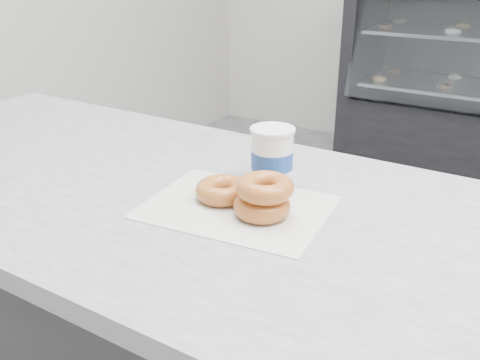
# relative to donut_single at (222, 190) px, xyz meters

# --- Properties ---
(wax_paper) EXTENTS (0.37, 0.30, 0.00)m
(wax_paper) POSITION_rel_donut_single_xyz_m (0.04, -0.01, -0.02)
(wax_paper) COLOR silver
(wax_paper) RESTS_ON counter
(donut_single) EXTENTS (0.12, 0.12, 0.04)m
(donut_single) POSITION_rel_donut_single_xyz_m (0.00, 0.00, 0.00)
(donut_single) COLOR #B46731
(donut_single) RESTS_ON wax_paper
(donut_stack) EXTENTS (0.15, 0.15, 0.07)m
(donut_stack) POSITION_rel_donut_single_xyz_m (0.10, -0.02, 0.02)
(donut_stack) COLOR #B46731
(donut_stack) RESTS_ON wax_paper
(coffee_cup) EXTENTS (0.11, 0.11, 0.12)m
(coffee_cup) POSITION_rel_donut_single_xyz_m (0.04, 0.12, 0.04)
(coffee_cup) COLOR white
(coffee_cup) RESTS_ON counter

